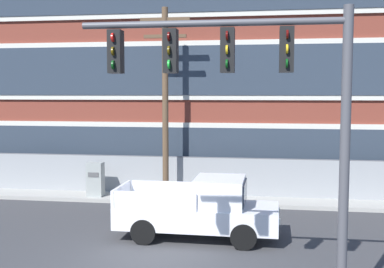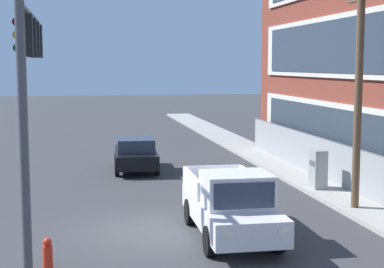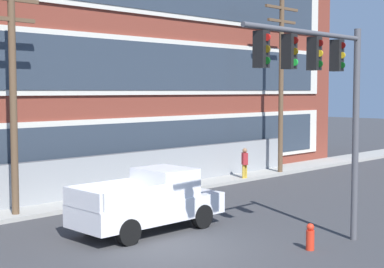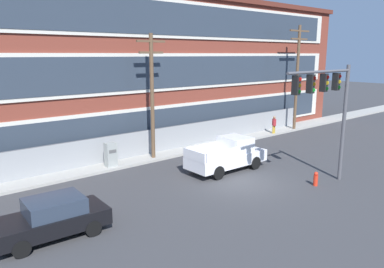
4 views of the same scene
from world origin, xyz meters
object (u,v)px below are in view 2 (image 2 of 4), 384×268
sedan_black (136,154)px  fire_hydrant (48,254)px  pickup_truck_white (231,206)px  traffic_signal_mast (29,71)px  utility_pole_near_corner (359,77)px  electrical_cabinet (318,171)px

sedan_black → fire_hydrant: bearing=-14.7°
pickup_truck_white → fire_hydrant: pickup_truck_white is taller
pickup_truck_white → fire_hydrant: 5.32m
traffic_signal_mast → pickup_truck_white: 6.80m
traffic_signal_mast → fire_hydrant: bearing=114.0°
utility_pole_near_corner → electrical_cabinet: size_ratio=5.00×
traffic_signal_mast → pickup_truck_white: traffic_signal_mast is taller
traffic_signal_mast → electrical_cabinet: size_ratio=3.88×
traffic_signal_mast → pickup_truck_white: (-1.76, 5.33, -3.85)m
pickup_truck_white → fire_hydrant: bearing=-72.1°
electrical_cabinet → fire_hydrant: size_ratio=2.12×
fire_hydrant → pickup_truck_white: bearing=107.9°
pickup_truck_white → fire_hydrant: size_ratio=6.77×
pickup_truck_white → utility_pole_near_corner: bearing=114.0°
electrical_cabinet → utility_pole_near_corner: bearing=-0.2°
electrical_cabinet → sedan_black: bearing=-132.7°
utility_pole_near_corner → electrical_cabinet: 4.87m
electrical_cabinet → fire_hydrant: (6.96, -9.92, -0.45)m
traffic_signal_mast → fire_hydrant: (-0.13, 0.30, -4.42)m
sedan_black → pickup_truck_white: bearing=8.2°
utility_pole_near_corner → fire_hydrant: bearing=-69.0°
fire_hydrant → utility_pole_near_corner: bearing=111.0°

